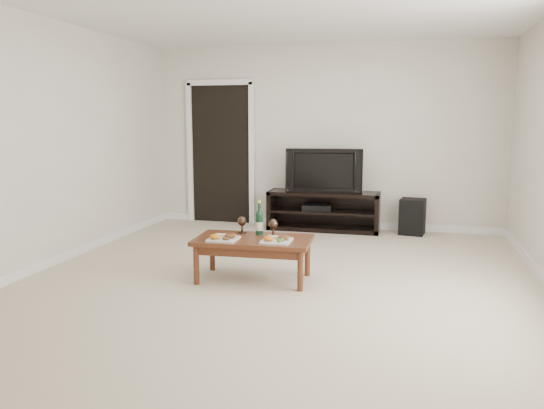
{
  "coord_description": "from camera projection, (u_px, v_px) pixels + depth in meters",
  "views": [
    {
      "loc": [
        1.15,
        -4.83,
        1.57
      ],
      "look_at": [
        -0.15,
        0.33,
        0.7
      ],
      "focal_mm": 35.0,
      "sensor_mm": 36.0,
      "label": 1
    }
  ],
  "objects": [
    {
      "name": "subwoofer",
      "position": [
        412.0,
        217.0,
        7.23
      ],
      "size": [
        0.37,
        0.37,
        0.49
      ],
      "primitive_type": "cube",
      "rotation": [
        0.0,
        0.0,
        -0.15
      ],
      "color": "black",
      "rests_on": "ground"
    },
    {
      "name": "coffee_table",
      "position": [
        253.0,
        259.0,
        5.17
      ],
      "size": [
        1.15,
        0.66,
        0.42
      ],
      "primitive_type": "cube",
      "rotation": [
        0.0,
        0.0,
        0.05
      ],
      "color": "#522A16",
      "rests_on": "ground"
    },
    {
      "name": "floor",
      "position": [
        279.0,
        281.0,
        5.15
      ],
      "size": [
        5.5,
        5.5,
        0.0
      ],
      "primitive_type": "plane",
      "color": "beige",
      "rests_on": "ground"
    },
    {
      "name": "plate_left",
      "position": [
        223.0,
        236.0,
        5.06
      ],
      "size": [
        0.27,
        0.27,
        0.07
      ],
      "primitive_type": "cube",
      "color": "white",
      "rests_on": "coffee_table"
    },
    {
      "name": "plate_right",
      "position": [
        277.0,
        238.0,
        4.98
      ],
      "size": [
        0.27,
        0.27,
        0.07
      ],
      "primitive_type": "cube",
      "color": "white",
      "rests_on": "coffee_table"
    },
    {
      "name": "media_console",
      "position": [
        323.0,
        211.0,
        7.48
      ],
      "size": [
        1.56,
        0.45,
        0.55
      ],
      "primitive_type": "cube",
      "color": "black",
      "rests_on": "ground"
    },
    {
      "name": "doorway",
      "position": [
        221.0,
        155.0,
        7.98
      ],
      "size": [
        0.9,
        0.02,
        2.05
      ],
      "primitive_type": "cube",
      "color": "black",
      "rests_on": "ground"
    },
    {
      "name": "av_receiver",
      "position": [
        317.0,
        207.0,
        7.49
      ],
      "size": [
        0.43,
        0.33,
        0.08
      ],
      "primitive_type": "cube",
      "rotation": [
        0.0,
        0.0,
        0.09
      ],
      "color": "black",
      "rests_on": "media_console"
    },
    {
      "name": "wine_bottle",
      "position": [
        259.0,
        217.0,
        5.27
      ],
      "size": [
        0.07,
        0.07,
        0.35
      ],
      "primitive_type": "cylinder",
      "color": "#0E341D",
      "rests_on": "coffee_table"
    },
    {
      "name": "back_wall",
      "position": [
        324.0,
        137.0,
        7.6
      ],
      "size": [
        5.0,
        0.04,
        2.6
      ],
      "primitive_type": "cube",
      "color": "beige",
      "rests_on": "ground"
    },
    {
      "name": "goblet_right",
      "position": [
        273.0,
        227.0,
        5.22
      ],
      "size": [
        0.09,
        0.09,
        0.17
      ],
      "primitive_type": null,
      "color": "#372A1E",
      "rests_on": "coffee_table"
    },
    {
      "name": "goblet_left",
      "position": [
        242.0,
        225.0,
        5.35
      ],
      "size": [
        0.09,
        0.09,
        0.17
      ],
      "primitive_type": null,
      "color": "#372A1E",
      "rests_on": "coffee_table"
    },
    {
      "name": "television",
      "position": [
        324.0,
        170.0,
        7.39
      ],
      "size": [
        1.07,
        0.25,
        0.61
      ],
      "primitive_type": "imported",
      "rotation": [
        0.0,
        0.0,
        0.11
      ],
      "color": "black",
      "rests_on": "media_console"
    }
  ]
}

